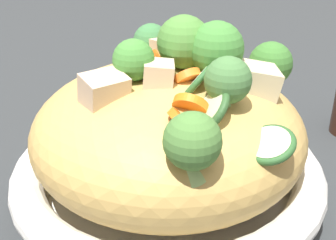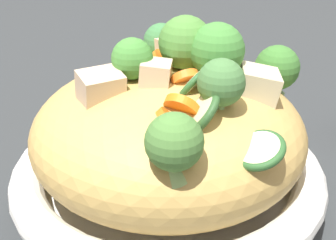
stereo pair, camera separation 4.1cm
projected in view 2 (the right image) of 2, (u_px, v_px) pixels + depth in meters
name	position (u px, v px, depth m)	size (l,w,h in m)	color
ground_plane	(168.00, 199.00, 0.45)	(3.00, 3.00, 0.00)	#2D3132
serving_bowl	(168.00, 178.00, 0.44)	(0.30, 0.30, 0.05)	white
noodle_heap	(168.00, 131.00, 0.41)	(0.25, 0.25, 0.12)	tan
broccoli_florets	(201.00, 65.00, 0.38)	(0.23, 0.22, 0.09)	#9BC17C
carrot_coins	(183.00, 85.00, 0.37)	(0.11, 0.11, 0.03)	orange
zucchini_slices	(220.00, 117.00, 0.34)	(0.11, 0.07, 0.05)	beige
chicken_chunks	(182.00, 74.00, 0.39)	(0.13, 0.16, 0.04)	beige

